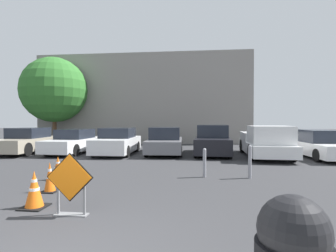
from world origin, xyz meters
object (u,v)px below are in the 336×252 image
object	(u,v)px
road_closed_sign	(70,183)
traffic_cone_nearest	(34,190)
parked_car_third	(117,142)
bollard_second	(250,161)
bollard_nearest	(204,162)
pickup_truck	(266,143)
parked_car_fourth	(165,142)
parked_car_sixth	(319,145)
traffic_cone_third	(58,168)
parked_car_fifth	(213,141)
parked_car_nearest	(28,141)
parked_car_second	(75,142)
traffic_cone_second	(50,177)

from	to	relation	value
road_closed_sign	traffic_cone_nearest	size ratio (longest dim) A/B	1.57
parked_car_third	bollard_second	size ratio (longest dim) A/B	3.88
bollard_nearest	pickup_truck	bearing A→B (deg)	57.06
road_closed_sign	bollard_nearest	world-z (taller)	road_closed_sign
pickup_truck	bollard_nearest	bearing A→B (deg)	59.49
parked_car_fourth	parked_car_sixth	xyz separation A→B (m)	(7.89, -0.62, -0.05)
road_closed_sign	parked_car_third	bearing A→B (deg)	101.71
parked_car_fourth	bollard_nearest	size ratio (longest dim) A/B	4.46
traffic_cone_nearest	traffic_cone_third	xyz separation A→B (m)	(-0.89, 2.56, -0.03)
parked_car_fourth	bollard_nearest	bearing A→B (deg)	106.17
traffic_cone_third	parked_car_fifth	distance (m)	8.53
road_closed_sign	traffic_cone_third	bearing A→B (deg)	122.64
parked_car_nearest	parked_car_fifth	world-z (taller)	parked_car_fifth
pickup_truck	parked_car_nearest	bearing A→B (deg)	0.55
traffic_cone_third	bollard_second	xyz separation A→B (m)	(6.05, 0.87, 0.21)
parked_car_second	parked_car_fifth	xyz separation A→B (m)	(7.89, 0.09, 0.10)
traffic_cone_third	bollard_nearest	bearing A→B (deg)	10.75
traffic_cone_nearest	traffic_cone_second	world-z (taller)	traffic_cone_nearest
parked_car_fifth	bollard_nearest	bearing A→B (deg)	86.93
road_closed_sign	parked_car_nearest	bearing A→B (deg)	127.89
parked_car_third	traffic_cone_nearest	bearing A→B (deg)	94.72
traffic_cone_nearest	parked_car_nearest	world-z (taller)	parked_car_nearest
traffic_cone_nearest	pickup_truck	size ratio (longest dim) A/B	0.15
parked_car_third	parked_car_fourth	xyz separation A→B (m)	(2.63, 0.35, 0.01)
traffic_cone_third	parked_car_fourth	xyz separation A→B (m)	(2.59, 6.71, 0.33)
road_closed_sign	traffic_cone_third	size ratio (longest dim) A/B	1.69
parked_car_nearest	bollard_nearest	bearing A→B (deg)	149.11
parked_car_fourth	traffic_cone_nearest	bearing A→B (deg)	76.76
parked_car_sixth	bollard_nearest	xyz separation A→B (m)	(-5.87, -5.21, -0.13)
traffic_cone_second	parked_car_third	world-z (taller)	parked_car_third
parked_car_third	parked_car_sixth	size ratio (longest dim) A/B	0.88
parked_car_fifth	pickup_truck	size ratio (longest dim) A/B	0.83
parked_car_sixth	bollard_second	size ratio (longest dim) A/B	4.40
traffic_cone_second	bollard_nearest	distance (m)	4.64
pickup_truck	parked_car_sixth	bearing A→B (deg)	-172.71
parked_car_second	parked_car_third	bearing A→B (deg)	175.65
parked_car_second	parked_car_fifth	distance (m)	7.89
parked_car_third	pickup_truck	world-z (taller)	pickup_truck
parked_car_nearest	parked_car_fifth	xyz separation A→B (m)	(10.52, 0.45, 0.05)
road_closed_sign	parked_car_fifth	distance (m)	10.24
pickup_truck	parked_car_sixth	world-z (taller)	pickup_truck
parked_car_fifth	parked_car_nearest	bearing A→B (deg)	5.40
pickup_truck	bollard_nearest	size ratio (longest dim) A/B	5.49
traffic_cone_second	parked_car_fifth	distance (m)	9.37
parked_car_nearest	pickup_truck	distance (m)	13.14
parked_car_fifth	bollard_second	distance (m)	5.93
parked_car_sixth	parked_car_nearest	bearing A→B (deg)	-3.98
pickup_truck	parked_car_third	bearing A→B (deg)	-1.16
parked_car_second	parked_car_fourth	distance (m)	5.26
traffic_cone_third	parked_car_fourth	bearing A→B (deg)	68.93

